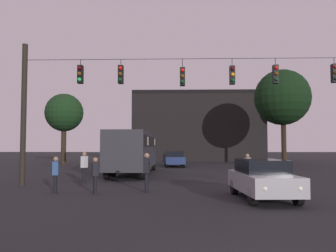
{
  "coord_description": "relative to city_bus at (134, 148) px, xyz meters",
  "views": [
    {
      "loc": [
        -1.19,
        -5.49,
        2.06
      ],
      "look_at": [
        -1.84,
        16.41,
        3.29
      ],
      "focal_mm": 37.51,
      "sensor_mm": 36.0,
      "label": 1
    }
  ],
  "objects": [
    {
      "name": "ground_plane",
      "position": [
        4.43,
        4.4,
        -1.87
      ],
      "size": [
        168.0,
        168.0,
        0.0
      ],
      "primitive_type": "plane",
      "color": "black",
      "rests_on": "ground"
    },
    {
      "name": "overhead_signal_span",
      "position": [
        4.47,
        -7.63,
        2.55
      ],
      "size": [
        18.8,
        0.44,
        7.4
      ],
      "color": "black",
      "rests_on": "ground"
    },
    {
      "name": "city_bus",
      "position": [
        0.0,
        0.0,
        0.0
      ],
      "size": [
        2.62,
        11.02,
        3.0
      ],
      "color": "#2D2D33",
      "rests_on": "ground"
    },
    {
      "name": "car_near_right",
      "position": [
        6.46,
        -11.9,
        -1.07
      ],
      "size": [
        2.06,
        4.42,
        1.52
      ],
      "color": "#99999E",
      "rests_on": "ground"
    },
    {
      "name": "car_far_left",
      "position": [
        2.83,
        8.8,
        -1.07
      ],
      "size": [
        2.13,
        4.44,
        1.52
      ],
      "color": "navy",
      "rests_on": "ground"
    },
    {
      "name": "pedestrian_crossing_left",
      "position": [
        7.02,
        -6.16,
        -0.96
      ],
      "size": [
        0.32,
        0.41,
        1.61
      ],
      "color": "black",
      "rests_on": "ground"
    },
    {
      "name": "pedestrian_crossing_center",
      "position": [
        -1.96,
        -6.32,
        -0.9
      ],
      "size": [
        0.34,
        0.42,
        1.71
      ],
      "color": "black",
      "rests_on": "ground"
    },
    {
      "name": "pedestrian_crossing_right",
      "position": [
        1.83,
        -10.01,
        -0.88
      ],
      "size": [
        0.27,
        0.38,
        1.73
      ],
      "color": "black",
      "rests_on": "ground"
    },
    {
      "name": "pedestrian_near_bus",
      "position": [
        -0.31,
        -10.66,
        -1.0
      ],
      "size": [
        0.34,
        0.42,
        1.55
      ],
      "color": "black",
      "rests_on": "ground"
    },
    {
      "name": "pedestrian_trailing",
      "position": [
        -2.1,
        -10.45,
        -0.98
      ],
      "size": [
        0.31,
        0.4,
        1.58
      ],
      "color": "black",
      "rests_on": "ground"
    },
    {
      "name": "corner_building",
      "position": [
        5.86,
        24.02,
        2.74
      ],
      "size": [
        17.2,
        10.22,
        9.21
      ],
      "color": "black",
      "rests_on": "ground"
    },
    {
      "name": "tree_left_silhouette",
      "position": [
        16.21,
        17.62,
        4.82
      ],
      "size": [
        3.89,
        3.89,
        8.69
      ],
      "color": "#2D2116",
      "rests_on": "ground"
    },
    {
      "name": "tree_behind_building",
      "position": [
        13.6,
        9.47,
        4.99
      ],
      "size": [
        5.55,
        5.55,
        9.64
      ],
      "color": "black",
      "rests_on": "ground"
    },
    {
      "name": "tree_right_far",
      "position": [
        -9.53,
        13.05,
        3.82
      ],
      "size": [
        4.22,
        4.22,
        7.86
      ],
      "color": "#2D2116",
      "rests_on": "ground"
    }
  ]
}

